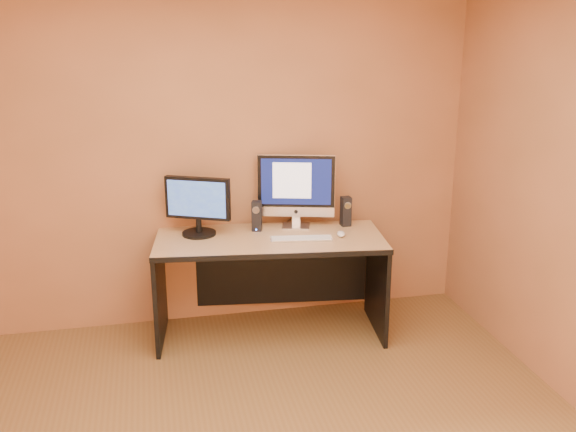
{
  "coord_description": "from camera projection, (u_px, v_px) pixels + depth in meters",
  "views": [
    {
      "loc": [
        -0.45,
        -2.75,
        2.25
      ],
      "look_at": [
        0.49,
        1.5,
        0.95
      ],
      "focal_mm": 40.0,
      "sensor_mm": 36.0,
      "label": 1
    }
  ],
  "objects": [
    {
      "name": "speaker_left",
      "position": [
        257.0,
        216.0,
        4.79
      ],
      "size": [
        0.09,
        0.09,
        0.23
      ],
      "primitive_type": null,
      "rotation": [
        0.0,
        0.0,
        -0.32
      ],
      "color": "black",
      "rests_on": "desk"
    },
    {
      "name": "desk",
      "position": [
        270.0,
        286.0,
        4.77
      ],
      "size": [
        1.73,
        0.92,
        0.77
      ],
      "primitive_type": null,
      "rotation": [
        0.0,
        0.0,
        -0.12
      ],
      "color": "tan",
      "rests_on": "ground"
    },
    {
      "name": "mouse",
      "position": [
        341.0,
        234.0,
        4.69
      ],
      "size": [
        0.08,
        0.12,
        0.04
      ],
      "primitive_type": "ellipsoid",
      "rotation": [
        0.0,
        0.0,
        -0.25
      ],
      "color": "silver",
      "rests_on": "desk"
    },
    {
      "name": "imac",
      "position": [
        296.0,
        191.0,
        4.83
      ],
      "size": [
        0.63,
        0.37,
        0.57
      ],
      "primitive_type": null,
      "rotation": [
        0.0,
        0.0,
        -0.27
      ],
      "color": "silver",
      "rests_on": "desk"
    },
    {
      "name": "keyboard",
      "position": [
        301.0,
        239.0,
        4.61
      ],
      "size": [
        0.46,
        0.18,
        0.02
      ],
      "primitive_type": "cube",
      "rotation": [
        0.0,
        0.0,
        -0.14
      ],
      "color": "#BDBDC1",
      "rests_on": "desk"
    },
    {
      "name": "speaker_right",
      "position": [
        346.0,
        211.0,
        4.91
      ],
      "size": [
        0.08,
        0.08,
        0.23
      ],
      "primitive_type": null,
      "rotation": [
        0.0,
        0.0,
        0.07
      ],
      "color": "black",
      "rests_on": "desk"
    },
    {
      "name": "cable_b",
      "position": [
        288.0,
        221.0,
        5.04
      ],
      "size": [
        0.12,
        0.15,
        0.01
      ],
      "primitive_type": "cylinder",
      "rotation": [
        1.57,
        0.0,
        -0.64
      ],
      "color": "black",
      "rests_on": "desk"
    },
    {
      "name": "cable_a",
      "position": [
        300.0,
        222.0,
        5.02
      ],
      "size": [
        0.09,
        0.22,
        0.01
      ],
      "primitive_type": "cylinder",
      "rotation": [
        1.57,
        0.0,
        0.35
      ],
      "color": "black",
      "rests_on": "desk"
    },
    {
      "name": "second_monitor",
      "position": [
        198.0,
        206.0,
        4.66
      ],
      "size": [
        0.55,
        0.44,
        0.43
      ],
      "primitive_type": null,
      "rotation": [
        0.0,
        0.0,
        -0.44
      ],
      "color": "black",
      "rests_on": "desk"
    },
    {
      "name": "walls",
      "position": [
        255.0,
        241.0,
        2.94
      ],
      "size": [
        4.0,
        4.0,
        2.6
      ],
      "primitive_type": null,
      "color": "#A56642",
      "rests_on": "ground"
    }
  ]
}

